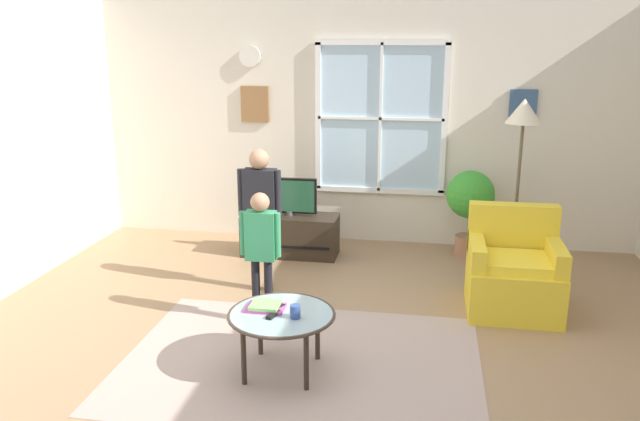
% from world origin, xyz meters
% --- Properties ---
extents(ground_plane, '(6.57, 5.89, 0.02)m').
position_xyz_m(ground_plane, '(0.00, 0.00, -0.01)').
color(ground_plane, '#9E7A56').
extents(back_wall, '(5.97, 0.17, 2.77)m').
position_xyz_m(back_wall, '(0.01, 2.70, 1.39)').
color(back_wall, beige).
rests_on(back_wall, ground_plane).
extents(area_rug, '(2.57, 1.87, 0.01)m').
position_xyz_m(area_rug, '(-0.12, -0.29, 0.00)').
color(area_rug, tan).
rests_on(area_rug, ground_plane).
extents(tv_stand, '(1.02, 0.42, 0.44)m').
position_xyz_m(tv_stand, '(-0.70, 2.00, 0.22)').
color(tv_stand, '#2D2319').
rests_on(tv_stand, ground_plane).
extents(television, '(0.58, 0.08, 0.41)m').
position_xyz_m(television, '(-0.70, 2.00, 0.65)').
color(television, '#4C4C4C').
rests_on(television, tv_stand).
extents(armchair, '(0.76, 0.74, 0.87)m').
position_xyz_m(armchair, '(1.49, 0.93, 0.33)').
color(armchair, yellow).
rests_on(armchair, ground_plane).
extents(coffee_table, '(0.75, 0.75, 0.44)m').
position_xyz_m(coffee_table, '(-0.22, -0.45, 0.41)').
color(coffee_table, '#99B2B7').
rests_on(coffee_table, ground_plane).
extents(book_stack, '(0.27, 0.18, 0.04)m').
position_xyz_m(book_stack, '(-0.35, -0.40, 0.46)').
color(book_stack, '#CA4B9F').
rests_on(book_stack, coffee_table).
extents(cup, '(0.07, 0.07, 0.09)m').
position_xyz_m(cup, '(-0.11, -0.50, 0.49)').
color(cup, '#334C8C').
rests_on(cup, coffee_table).
extents(remote_near_books, '(0.10, 0.14, 0.02)m').
position_xyz_m(remote_near_books, '(-0.26, -0.40, 0.45)').
color(remote_near_books, black).
rests_on(remote_near_books, coffee_table).
extents(remote_near_cup, '(0.08, 0.15, 0.02)m').
position_xyz_m(remote_near_cup, '(-0.27, -0.50, 0.45)').
color(remote_near_cup, black).
rests_on(remote_near_cup, coffee_table).
extents(person_green_shirt, '(0.33, 0.15, 1.11)m').
position_xyz_m(person_green_shirt, '(-0.55, 0.28, 0.69)').
color(person_green_shirt, black).
rests_on(person_green_shirt, ground_plane).
extents(person_black_shirt, '(0.40, 0.18, 1.32)m').
position_xyz_m(person_black_shirt, '(-0.74, 0.98, 0.83)').
color(person_black_shirt, '#726656').
rests_on(person_black_shirt, ground_plane).
extents(potted_plant_by_window, '(0.50, 0.50, 0.93)m').
position_xyz_m(potted_plant_by_window, '(1.18, 2.28, 0.61)').
color(potted_plant_by_window, '#9E6B4C').
rests_on(potted_plant_by_window, ground_plane).
extents(floor_lamp, '(0.32, 0.32, 1.75)m').
position_xyz_m(floor_lamp, '(1.54, 1.51, 1.47)').
color(floor_lamp, black).
rests_on(floor_lamp, ground_plane).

